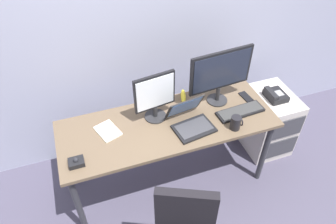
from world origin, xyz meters
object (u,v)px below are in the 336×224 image
Objects in this scene: file_cabinet at (267,121)px; banana at (183,96)px; monitor_main at (221,73)px; monitor_side at (155,96)px; keyboard at (240,111)px; laptop at (190,120)px; desk_phone at (275,95)px; cell_phone at (246,97)px; trackball_mouse at (76,162)px; paper_notepad at (108,131)px; coffee_mug at (236,123)px.

file_cabinet is 1.00m from banana.
monitor_main is (-0.61, 0.01, 0.73)m from file_cabinet.
monitor_main is 1.33× the size of monitor_side.
banana is (-0.87, 0.14, 0.46)m from file_cabinet.
laptop reaches higher than keyboard.
monitor_side is (-1.17, 0.01, 0.31)m from desk_phone.
cell_phone is (-0.33, -0.02, 0.08)m from desk_phone.
keyboard is 2.20× the size of banana.
cell_phone is at bearing -1.49° from monitor_side.
laptop reaches higher than desk_phone.
paper_notepad is at bearing 42.37° from trackball_mouse.
keyboard reaches higher than cell_phone.
monitor_side reaches higher than laptop.
file_cabinet is at bearing -0.88° from monitor_main.
paper_notepad is at bearing -178.32° from file_cabinet.
trackball_mouse is 1.08m from banana.
monitor_side is at bearing 179.71° from desk_phone.
desk_phone is 0.96m from laptop.
trackball_mouse is (-0.68, -0.29, -0.21)m from monitor_side.
keyboard is 1.37m from trackball_mouse.
banana reaches higher than file_cabinet.
keyboard is (0.12, -0.21, -0.28)m from monitor_main.
monitor_main reaches higher than laptop.
laptop reaches higher than cell_phone.
keyboard is at bearing 4.17° from trackball_mouse.
desk_phone is at bearing -2.46° from monitor_main.
monitor_side reaches higher than file_cabinet.
keyboard is 0.45m from laptop.
laptop is 3.04× the size of coffee_mug.
file_cabinet is 5.86× the size of trackball_mouse.
keyboard reaches higher than paper_notepad.
banana is at bearing 117.53° from coffee_mug.
cell_phone is (0.15, 0.16, -0.01)m from keyboard.
laptop reaches higher than trackball_mouse.
monitor_side is at bearing 149.02° from coffee_mug.
file_cabinet is at bearing 21.79° from keyboard.
desk_phone is at bearing 8.59° from trackball_mouse.
cell_phone reaches higher than desk_phone.
monitor_main is at bearing 3.25° from paper_notepad.
monitor_main is 1.34× the size of keyboard.
keyboard is at bearing -41.33° from banana.
laptop is (-0.45, 0.00, 0.04)m from keyboard.
desk_phone is 0.55× the size of laptop.
monitor_main is 0.37m from keyboard.
monitor_main is at bearing 87.73° from coffee_mug.
monitor_side is 0.75m from keyboard.
keyboard is at bearing -7.78° from paper_notepad.
trackball_mouse is at bearing -156.12° from banana.
trackball_mouse is at bearing -176.33° from cell_phone.
coffee_mug is 1.01m from paper_notepad.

